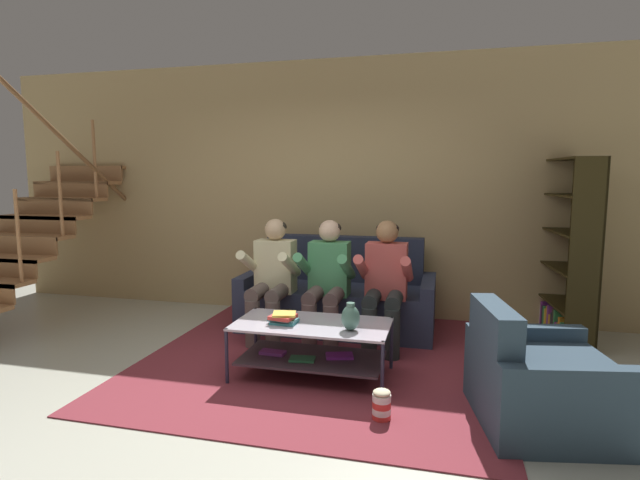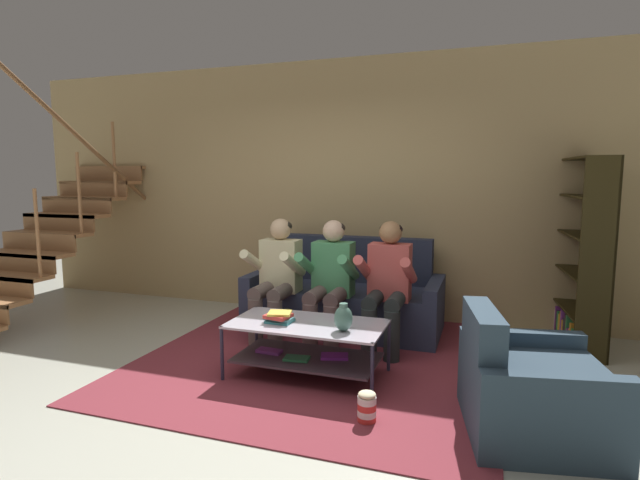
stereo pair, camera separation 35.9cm
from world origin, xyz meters
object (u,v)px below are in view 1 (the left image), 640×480
coffee_table (312,341)px  vase (351,317)px  armchair (539,384)px  popcorn_tub (382,405)px  person_seated_left (272,274)px  person_seated_middle (327,277)px  book_stack (284,318)px  person_seated_right (385,280)px  couch (338,299)px  bookshelf (570,272)px

coffee_table → vase: size_ratio=5.78×
armchair → popcorn_tub: bearing=-168.9°
person_seated_left → armchair: 2.57m
person_seated_middle → book_stack: 0.89m
person_seated_left → vase: 1.32m
vase → popcorn_tub: bearing=-57.7°
person_seated_left → person_seated_right: (1.10, 0.00, 0.00)m
person_seated_middle → coffee_table: size_ratio=0.96×
vase → person_seated_middle: bearing=113.7°
person_seated_right → couch: bearing=136.0°
vase → popcorn_tub: 0.71m
couch → person_seated_right: person_seated_right is taller
armchair → person_seated_left: bearing=151.9°
armchair → coffee_table: bearing=166.5°
couch → popcorn_tub: bearing=-69.9°
armchair → popcorn_tub: 1.02m
person_seated_left → book_stack: person_seated_left is taller
person_seated_right → vase: (-0.15, -0.91, -0.11)m
person_seated_middle → coffee_table: 0.88m
bookshelf → armchair: 2.04m
person_seated_right → bookshelf: (1.72, 0.72, 0.02)m
coffee_table → book_stack: bearing=-164.4°
person_seated_right → person_seated_left: bearing=-180.0°
person_seated_left → book_stack: size_ratio=4.97×
person_seated_right → popcorn_tub: (0.15, -1.39, -0.55)m
vase → popcorn_tub: vase is taller
person_seated_middle → popcorn_tub: bearing=-63.2°
person_seated_right → bookshelf: bookshelf is taller
person_seated_right → book_stack: person_seated_right is taller
person_seated_right → vase: size_ratio=5.60×
person_seated_left → coffee_table: person_seated_left is taller
vase → book_stack: (-0.55, 0.05, -0.06)m
coffee_table → bookshelf: (2.20, 1.52, 0.38)m
person_seated_middle → vase: (0.40, -0.91, -0.11)m
bookshelf → book_stack: bearing=-146.7°
person_seated_middle → book_stack: (-0.15, -0.86, -0.17)m
person_seated_middle → coffee_table: bearing=-85.2°
person_seated_middle → person_seated_right: (0.55, 0.00, 0.00)m
coffee_table → armchair: bearing=-13.5°
couch → popcorn_tub: 2.05m
bookshelf → couch: bearing=-175.3°
couch → book_stack: size_ratio=8.34×
person_seated_left → person_seated_right: size_ratio=0.99×
person_seated_middle → bookshelf: bookshelf is taller
person_seated_right → vase: person_seated_right is taller
person_seated_left → popcorn_tub: 1.95m
coffee_table → vase: (0.33, -0.11, 0.25)m
person_seated_middle → armchair: (1.69, -1.19, -0.38)m
person_seated_right → bookshelf: 1.86m
coffee_table → popcorn_tub: 0.88m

